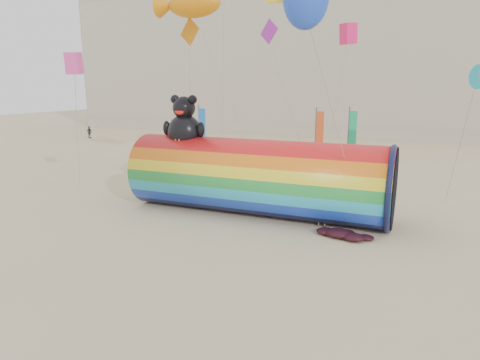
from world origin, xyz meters
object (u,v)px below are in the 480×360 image
at_px(windsock_assembly, 257,175).
at_px(hotel_building, 278,60).
at_px(kite_handler, 322,210).
at_px(fabric_bundle, 343,234).

bearing_deg(windsock_assembly, hotel_building, 106.49).
bearing_deg(windsock_assembly, kite_handler, -12.63).
distance_m(kite_handler, fabric_bundle, 1.87).
distance_m(hotel_building, fabric_bundle, 48.24).
relative_size(hotel_building, fabric_bundle, 23.06).
bearing_deg(kite_handler, fabric_bundle, 131.03).
relative_size(hotel_building, windsock_assembly, 4.37).
xyz_separation_m(windsock_assembly, kite_handler, (3.71, -0.83, -1.26)).
height_order(windsock_assembly, fabric_bundle, windsock_assembly).
relative_size(windsock_assembly, fabric_bundle, 5.28).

